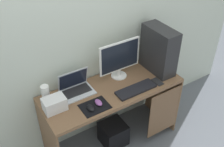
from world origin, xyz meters
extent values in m
plane|color=slate|center=(0.00, 0.00, 0.00)|extent=(8.00, 8.00, 0.00)
cube|color=beige|center=(0.00, 0.32, 1.30)|extent=(4.00, 0.04, 2.60)
cube|color=brown|center=(0.00, 0.00, 0.76)|extent=(1.43, 0.55, 0.03)
cube|color=brown|center=(-0.71, 0.00, 0.37)|extent=(0.02, 0.55, 0.74)
cube|color=brown|center=(0.71, 0.00, 0.37)|extent=(0.02, 0.55, 0.74)
cube|color=brown|center=(0.50, -0.27, 0.41)|extent=(0.40, 0.01, 0.59)
cube|color=#232326|center=(0.59, 0.02, 1.02)|extent=(0.18, 0.41, 0.50)
cylinder|color=white|center=(0.17, 0.14, 0.78)|extent=(0.16, 0.16, 0.01)
cylinder|color=white|center=(0.17, 0.14, 0.82)|extent=(0.04, 0.04, 0.08)
cube|color=white|center=(0.17, 0.13, 1.03)|extent=(0.46, 0.02, 0.33)
cube|color=black|center=(0.17, 0.12, 1.03)|extent=(0.43, 0.00, 0.30)
cube|color=#B7BCC6|center=(-0.32, 0.12, 0.78)|extent=(0.31, 0.22, 0.01)
cube|color=black|center=(-0.32, 0.13, 0.79)|extent=(0.27, 0.14, 0.00)
cube|color=#B7BCC6|center=(-0.32, 0.20, 0.89)|extent=(0.31, 0.06, 0.21)
cube|color=black|center=(-0.32, 0.19, 0.89)|extent=(0.29, 0.05, 0.19)
cylinder|color=white|center=(-0.62, 0.18, 0.86)|extent=(0.08, 0.08, 0.17)
cube|color=silver|center=(-0.60, 0.02, 0.84)|extent=(0.20, 0.14, 0.13)
cube|color=black|center=(0.18, -0.15, 0.79)|extent=(0.42, 0.14, 0.02)
cube|color=black|center=(-0.28, -0.14, 0.78)|extent=(0.26, 0.20, 0.00)
ellipsoid|color=#8C4C99|center=(-0.23, -0.13, 0.80)|extent=(0.06, 0.10, 0.03)
ellipsoid|color=black|center=(-0.33, -0.16, 0.80)|extent=(0.06, 0.10, 0.03)
cube|color=#232326|center=(0.45, -0.17, 0.78)|extent=(0.07, 0.13, 0.01)
cube|color=black|center=(0.00, -0.03, 0.13)|extent=(0.27, 0.27, 0.27)
camera|label=1|loc=(-1.11, -1.76, 2.46)|focal=43.04mm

